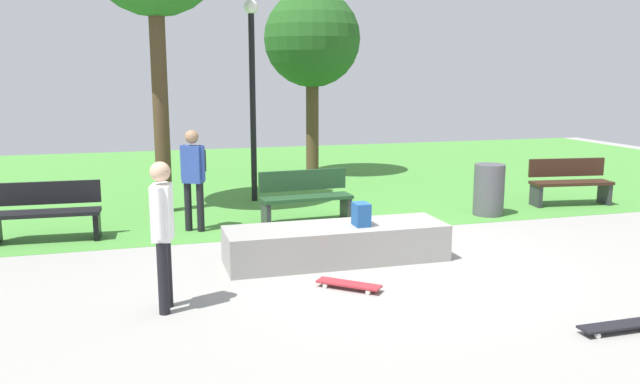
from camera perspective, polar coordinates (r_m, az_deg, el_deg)
The scene contains 14 objects.
ground_plane at distance 9.10m, azimuth 5.81°, elevation -5.95°, with size 28.00×28.00×0.00m, color gray.
grass_lawn at distance 16.40m, azimuth -4.26°, elevation 1.52°, with size 26.60×12.45×0.01m, color #478C38.
concrete_ledge at distance 8.87m, azimuth 1.47°, elevation -4.64°, with size 3.08×0.91×0.51m, color gray.
backpack_on_ledge at distance 8.79m, azimuth 3.72°, elevation -2.02°, with size 0.28×0.20×0.32m, color #1E4C8C.
skater_performing_trick at distance 7.08m, azimuth -13.95°, elevation -2.90°, with size 0.26×0.42×1.66m.
skateboard_by_ledge at distance 7.80m, azimuth 2.60°, elevation -8.26°, with size 0.73×0.68×0.08m.
skateboard_spare at distance 7.22m, azimuth 25.01°, elevation -10.85°, with size 0.80×0.21×0.08m.
park_bench_near_path at distance 13.57m, azimuth 21.50°, elevation 0.94°, with size 1.65×0.66×0.91m.
park_bench_far_right at distance 10.79m, azimuth -23.31°, elevation -1.51°, with size 1.62×0.54×0.91m.
park_bench_far_left at distance 11.11m, azimuth -1.32°, elevation -0.31°, with size 1.63×0.57×0.91m.
tree_young_birch at distance 16.16m, azimuth -0.71°, elevation 13.47°, with size 2.39×2.39×4.63m.
lamp_post at distance 12.90m, azimuth -6.10°, elevation 9.93°, with size 0.28×0.28×4.00m.
trash_bin at distance 12.10m, azimuth 14.92°, elevation 0.20°, with size 0.56×0.56×0.95m, color #4C4C51.
pedestrian_with_backpack at distance 10.62m, azimuth -11.28°, elevation 1.86°, with size 0.42×0.44×1.68m.
Camera 1 is at (-3.26, -8.09, 2.58)m, focal length 35.65 mm.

